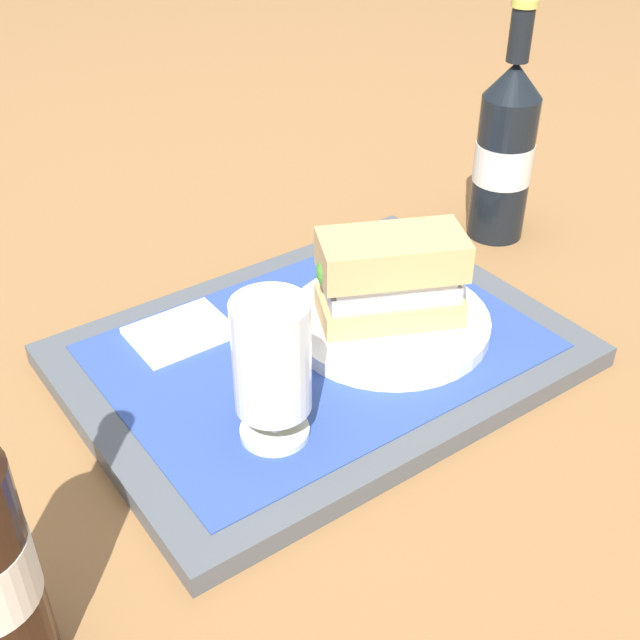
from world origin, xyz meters
name	(u,v)px	position (x,y,z in m)	size (l,w,h in m)	color
ground_plane	(320,364)	(0.00, 0.00, 0.00)	(3.00, 3.00, 0.00)	olive
tray	(320,355)	(0.00, 0.00, 0.01)	(0.44, 0.32, 0.02)	#4C5156
placemat	(320,346)	(0.00, 0.00, 0.02)	(0.38, 0.27, 0.00)	#2D4793
plate	(388,322)	(-0.07, 0.01, 0.03)	(0.19, 0.19, 0.01)	white
sandwich	(387,277)	(-0.07, 0.01, 0.08)	(0.14, 0.11, 0.08)	tan
beer_glass	(272,365)	(0.10, 0.07, 0.09)	(0.06, 0.06, 0.12)	silver
napkin_folded	(180,332)	(0.10, -0.09, 0.02)	(0.09, 0.07, 0.01)	white
second_bottle	(505,150)	(-0.31, -0.08, 0.10)	(0.07, 0.07, 0.27)	black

